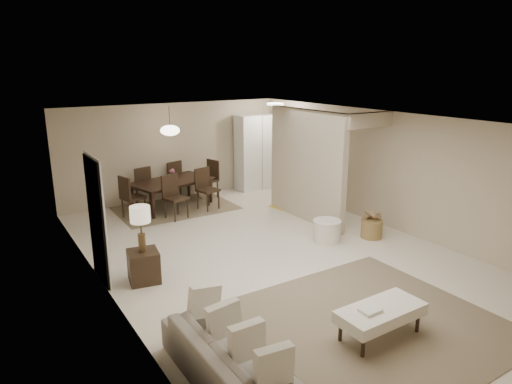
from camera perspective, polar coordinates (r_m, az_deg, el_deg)
floor at (r=8.68m, az=1.85°, el=-7.63°), size 9.00×9.00×0.00m
ceiling at (r=8.04m, az=2.00°, el=9.00°), size 9.00×9.00×0.00m
back_wall at (r=12.16m, az=-10.18°, el=5.02°), size 6.00×0.00×6.00m
left_wall at (r=7.09m, az=-18.55°, el=-3.06°), size 0.00×9.00×9.00m
right_wall at (r=10.22m, az=15.95°, el=2.71°), size 0.00×9.00×9.00m
partition at (r=10.29m, az=6.28°, el=3.30°), size 0.15×2.50×2.50m
doorway at (r=7.72m, az=-19.31°, el=-3.42°), size 0.04×0.90×2.04m
pantry_cabinet at (r=12.96m, az=0.12°, el=5.01°), size 1.20×0.55×2.10m
flush_light at (r=11.96m, az=2.42°, el=10.93°), size 0.44×0.44×0.05m
living_rug at (r=6.73m, az=14.37°, el=-15.39°), size 3.20×3.20×0.01m
sofa at (r=5.36m, az=-3.60°, el=-20.08°), size 1.98×0.78×0.58m
ottoman_bench at (r=6.26m, az=15.32°, el=-14.40°), size 1.20×0.56×0.43m
side_table at (r=7.73m, az=-13.86°, el=-9.01°), size 0.55×0.55×0.52m
table_lamp at (r=7.43m, az=-14.27°, el=-3.21°), size 0.32×0.32×0.76m
round_pouf at (r=9.27m, az=8.85°, el=-4.83°), size 0.56×0.56×0.43m
wicker_basket at (r=9.67m, az=14.24°, el=-4.47°), size 0.49×0.49×0.37m
dining_rug at (r=11.58m, az=-10.23°, el=-1.84°), size 2.80×2.10×0.01m
dining_table at (r=11.49m, az=-10.31°, el=-0.24°), size 2.16×1.54×0.68m
dining_chairs at (r=11.45m, az=-10.35°, el=0.54°), size 2.74×2.25×1.01m
vase at (r=11.38m, az=-10.41°, el=1.82°), size 0.20×0.20×0.17m
yellow_mat at (r=11.58m, az=3.92°, el=-1.63°), size 0.91×0.63×0.01m
pendant_light at (r=11.17m, az=-10.70°, el=7.58°), size 0.46×0.46×0.71m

